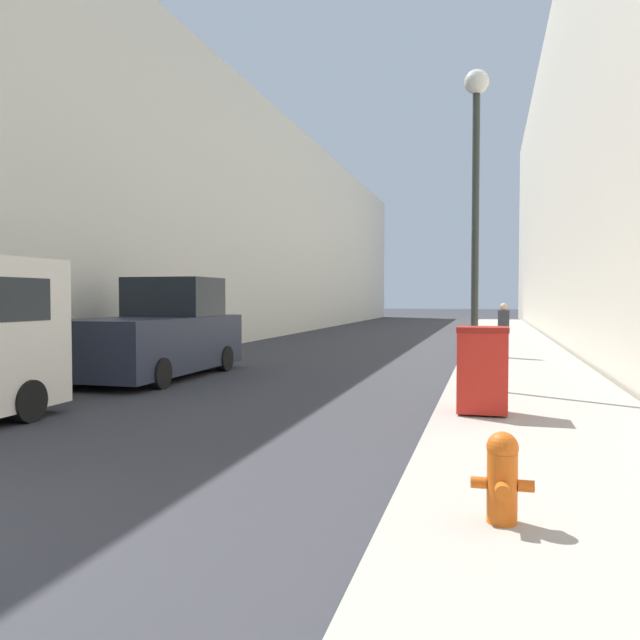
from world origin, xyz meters
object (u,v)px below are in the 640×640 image
at_px(fire_hydrant, 502,475).
at_px(pedestrian_on_sidewalk, 503,330).
at_px(pickup_truck, 159,335).
at_px(lamppost, 476,183).
at_px(trash_bin, 482,369).

relative_size(fire_hydrant, pedestrian_on_sidewalk, 0.45).
bearing_deg(pickup_truck, pedestrian_on_sidewalk, 34.65).
bearing_deg(lamppost, trash_bin, -86.03).
relative_size(fire_hydrant, trash_bin, 0.54).
bearing_deg(trash_bin, pedestrian_on_sidewalk, 86.95).
bearing_deg(pickup_truck, fire_hydrant, -47.17).
distance_m(fire_hydrant, lamppost, 7.95).
bearing_deg(pedestrian_on_sidewalk, lamppost, -95.80).
xyz_separation_m(fire_hydrant, pedestrian_on_sidewalk, (0.29, 13.66, 0.42)).
height_order(fire_hydrant, pedestrian_on_sidewalk, pedestrian_on_sidewalk).
height_order(trash_bin, lamppost, lamppost).
xyz_separation_m(trash_bin, pedestrian_on_sidewalk, (0.48, 9.09, 0.12)).
distance_m(fire_hydrant, pickup_truck, 11.20).
xyz_separation_m(fire_hydrant, trash_bin, (-0.20, 4.57, 0.29)).
height_order(pickup_truck, pedestrian_on_sidewalk, pickup_truck).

